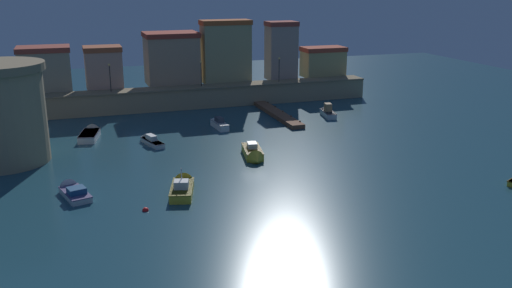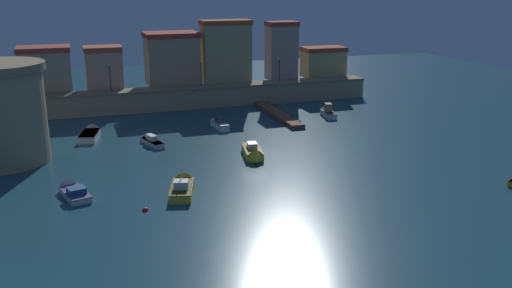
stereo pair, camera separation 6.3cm
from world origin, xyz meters
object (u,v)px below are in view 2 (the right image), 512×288
moored_boat_4 (327,112)px  quay_lamp_0 (110,73)px  quay_lamp_1 (201,69)px  quay_lamp_2 (279,66)px  moored_boat_2 (150,140)px  mooring_buoy_0 (145,210)px  moored_boat_3 (72,191)px  moored_boat_0 (254,154)px  moored_boat_5 (218,123)px  moored_boat_6 (91,134)px  moored_boat_1 (183,186)px

moored_boat_4 → quay_lamp_0: bearing=77.8°
quay_lamp_1 → quay_lamp_2: quay_lamp_2 is taller
quay_lamp_0 → quay_lamp_1: (12.84, -0.00, -0.12)m
moored_boat_2 → mooring_buoy_0: bearing=154.3°
moored_boat_3 → moored_boat_4: 39.01m
moored_boat_4 → moored_boat_0: bearing=143.4°
moored_boat_3 → moored_boat_5: size_ratio=1.05×
quay_lamp_1 → mooring_buoy_0: quay_lamp_1 is taller
moored_boat_0 → moored_boat_4: size_ratio=1.20×
quay_lamp_0 → moored_boat_0: bearing=-64.9°
mooring_buoy_0 → moored_boat_5: bearing=62.5°
moored_boat_3 → moored_boat_5: (17.92, 18.31, 0.16)m
moored_boat_4 → moored_boat_6: size_ratio=0.86×
moored_boat_3 → moored_boat_5: 25.62m
moored_boat_4 → mooring_buoy_0: (-28.17, -25.24, -0.54)m
moored_boat_2 → moored_boat_1: bearing=165.6°
quay_lamp_0 → quay_lamp_2: size_ratio=1.05×
moored_boat_3 → mooring_buoy_0: 7.84m
moored_boat_0 → moored_boat_3: (-18.14, -4.79, -0.13)m
quay_lamp_1 → moored_boat_6: (-16.34, -12.22, -5.04)m
moored_boat_3 → mooring_buoy_0: (5.51, -5.57, -0.35)m
moored_boat_4 → moored_boat_5: 15.82m
quay_lamp_0 → moored_boat_5: 18.05m
quay_lamp_1 → quay_lamp_0: bearing=180.0°
moored_boat_0 → moored_boat_1: moored_boat_1 is taller
moored_boat_0 → mooring_buoy_0: 16.35m
quay_lamp_1 → moored_boat_3: quay_lamp_1 is taller
mooring_buoy_0 → moored_boat_0: bearing=39.4°
moored_boat_3 → mooring_buoy_0: size_ratio=10.15×
moored_boat_2 → moored_boat_3: moored_boat_2 is taller
quay_lamp_2 → moored_boat_5: (-12.94, -12.52, -4.96)m
moored_boat_0 → quay_lamp_2: bearing=164.0°
moored_boat_2 → mooring_buoy_0: size_ratio=10.20×
quay_lamp_1 → quay_lamp_2: 12.07m
moored_boat_2 → moored_boat_3: bearing=131.3°
moored_boat_0 → moored_boat_3: bearing=-65.2°
moored_boat_0 → moored_boat_5: moored_boat_5 is taller
moored_boat_5 → mooring_buoy_0: size_ratio=9.64×
quay_lamp_1 → moored_boat_1: (-9.56, -33.11, -5.00)m
moored_boat_5 → mooring_buoy_0: bearing=148.2°
quay_lamp_0 → moored_boat_1: size_ratio=0.65×
quay_lamp_0 → moored_boat_3: 31.84m
quay_lamp_0 → moored_boat_2: size_ratio=0.72×
moored_boat_0 → moored_boat_2: 13.02m
quay_lamp_1 → moored_boat_6: bearing=-143.2°
moored_boat_4 → moored_boat_5: bearing=104.6°
quay_lamp_1 → mooring_buoy_0: 39.14m
moored_boat_4 → moored_boat_6: bearing=101.6°
moored_boat_3 → moored_boat_4: bearing=-75.5°
quay_lamp_0 → moored_boat_4: quay_lamp_0 is taller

